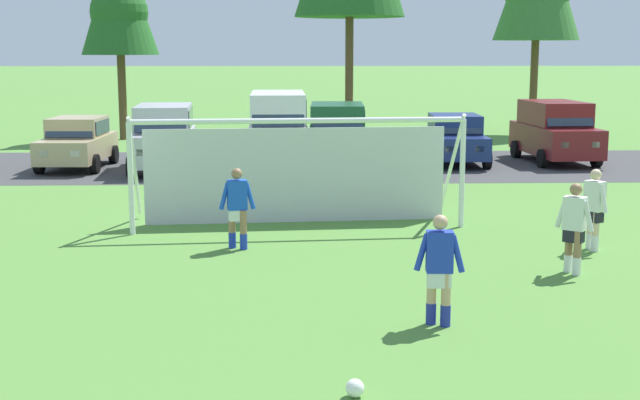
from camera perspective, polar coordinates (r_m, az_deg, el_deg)
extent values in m
plane|color=#518438|center=(19.09, 3.74, -2.16)|extent=(400.00, 400.00, 0.00)
cube|color=#3D3D3F|center=(30.14, 1.66, 2.29)|extent=(52.00, 8.40, 0.01)
sphere|color=white|center=(10.25, 2.30, -12.24)|extent=(0.22, 0.22, 0.22)
sphere|color=black|center=(10.25, 2.30, -12.22)|extent=(0.08, 0.08, 0.08)
sphere|color=red|center=(10.25, 2.65, -12.24)|extent=(0.07, 0.07, 0.07)
cylinder|color=white|center=(19.74, 9.32, 1.72)|extent=(0.12, 0.12, 2.44)
cylinder|color=white|center=(19.11, -12.33, 1.36)|extent=(0.12, 0.12, 2.44)
cylinder|color=white|center=(18.94, -1.34, 5.23)|extent=(7.31, 0.69, 0.12)
cylinder|color=white|center=(20.58, 8.66, 2.41)|extent=(0.24, 1.94, 2.46)
cylinder|color=white|center=(19.98, -12.08, 2.08)|extent=(0.24, 1.94, 2.46)
cube|color=silver|center=(20.08, -1.58, 1.63)|extent=(6.94, 0.58, 2.20)
cylinder|color=beige|center=(18.08, 17.64, -1.99)|extent=(0.14, 0.14, 0.80)
cylinder|color=beige|center=(18.27, 17.33, -1.86)|extent=(0.14, 0.14, 0.80)
cylinder|color=white|center=(18.13, 17.60, -2.74)|extent=(0.15, 0.15, 0.32)
cylinder|color=white|center=(18.32, 17.29, -2.59)|extent=(0.15, 0.15, 0.32)
cube|color=black|center=(18.12, 17.53, -0.93)|extent=(0.36, 0.40, 0.28)
cube|color=silver|center=(18.05, 17.60, 0.25)|extent=(0.40, 0.45, 0.60)
sphere|color=beige|center=(17.99, 17.67, 1.60)|extent=(0.22, 0.22, 0.22)
cylinder|color=silver|center=(17.87, 18.12, 0.06)|extent=(0.19, 0.24, 0.55)
cylinder|color=silver|center=(18.24, 17.08, 0.31)|extent=(0.19, 0.24, 0.55)
cylinder|color=tan|center=(12.75, 8.26, -6.49)|extent=(0.14, 0.14, 0.80)
cylinder|color=tan|center=(12.82, 7.32, -6.38)|extent=(0.14, 0.14, 0.80)
cylinder|color=#232D99|center=(12.82, 8.24, -7.52)|extent=(0.15, 0.15, 0.32)
cylinder|color=#232D99|center=(12.89, 7.30, -7.41)|extent=(0.15, 0.15, 0.32)
cube|color=silver|center=(12.70, 7.82, -5.05)|extent=(0.35, 0.24, 0.28)
cube|color=#1E38B7|center=(12.61, 7.86, -3.38)|extent=(0.39, 0.26, 0.60)
sphere|color=tan|center=(12.52, 7.91, -1.46)|extent=(0.22, 0.22, 0.22)
cylinder|color=#1E38B7|center=(12.60, 9.01, -3.51)|extent=(0.23, 0.10, 0.55)
cylinder|color=#1E38B7|center=(12.62, 6.71, -3.43)|extent=(0.23, 0.10, 0.55)
cylinder|color=#936B4C|center=(16.09, 16.54, -3.36)|extent=(0.14, 0.14, 0.80)
cylinder|color=#936B4C|center=(16.27, 16.01, -3.20)|extent=(0.14, 0.14, 0.80)
cylinder|color=white|center=(16.15, 16.50, -4.19)|extent=(0.15, 0.15, 0.32)
cylinder|color=white|center=(16.32, 15.97, -4.02)|extent=(0.15, 0.15, 0.32)
cube|color=black|center=(16.11, 16.33, -2.17)|extent=(0.40, 0.38, 0.28)
cube|color=silver|center=(16.04, 16.39, -0.84)|extent=(0.45, 0.42, 0.60)
sphere|color=#936B4C|center=(15.97, 16.47, 0.67)|extent=(0.22, 0.22, 0.22)
cylinder|color=silver|center=(15.93, 17.19, -1.03)|extent=(0.24, 0.21, 0.55)
cylinder|color=silver|center=(16.16, 15.60, -0.80)|extent=(0.24, 0.21, 0.55)
cylinder|color=#936B4C|center=(17.46, -5.05, -1.97)|extent=(0.14, 0.14, 0.80)
cylinder|color=#936B4C|center=(17.62, -5.79, -1.88)|extent=(0.14, 0.14, 0.80)
cylinder|color=#1E38B7|center=(17.52, -5.04, -2.74)|extent=(0.15, 0.15, 0.32)
cylinder|color=#1E38B7|center=(17.67, -5.78, -2.64)|extent=(0.15, 0.15, 0.32)
cube|color=silver|center=(17.48, -5.44, -0.90)|extent=(0.38, 0.29, 0.28)
cube|color=blue|center=(17.41, -5.46, 0.33)|extent=(0.42, 0.32, 0.60)
sphere|color=#936B4C|center=(17.35, -5.49, 1.73)|extent=(0.22, 0.22, 0.22)
cylinder|color=blue|center=(17.42, -4.63, 0.28)|extent=(0.24, 0.14, 0.55)
cylinder|color=blue|center=(17.42, -6.29, 0.26)|extent=(0.24, 0.14, 0.55)
cube|color=tan|center=(30.45, -15.64, 3.32)|extent=(1.94, 4.26, 0.76)
cube|color=tan|center=(30.53, -15.63, 4.66)|extent=(1.73, 2.15, 0.64)
cube|color=#28384C|center=(29.60, -16.13, 4.45)|extent=(1.54, 0.37, 0.55)
cube|color=#28384C|center=(30.31, -14.10, 4.69)|extent=(0.10, 1.79, 0.45)
cube|color=white|center=(28.34, -15.79, 2.96)|extent=(0.28, 0.09, 0.20)
cube|color=white|center=(28.63, -17.70, 2.93)|extent=(0.28, 0.09, 0.20)
cube|color=#B21414|center=(32.30, -13.82, 3.85)|extent=(0.28, 0.09, 0.20)
cube|color=#B21414|center=(32.55, -15.52, 3.82)|extent=(0.28, 0.09, 0.20)
cylinder|color=black|center=(29.01, -14.58, 2.31)|extent=(0.26, 0.65, 0.64)
cylinder|color=black|center=(29.52, -17.97, 2.27)|extent=(0.26, 0.65, 0.64)
cylinder|color=black|center=(31.52, -13.40, 2.93)|extent=(0.26, 0.65, 0.64)
cylinder|color=black|center=(31.98, -16.54, 2.89)|extent=(0.26, 0.65, 0.64)
cube|color=#B2B2BC|center=(29.24, -10.20, 3.51)|extent=(2.20, 4.71, 1.00)
cube|color=#B2B2BC|center=(29.35, -10.22, 5.34)|extent=(1.94, 3.11, 0.84)
cube|color=#28384C|center=(27.94, -10.44, 5.07)|extent=(1.64, 0.48, 0.71)
cube|color=#28384C|center=(29.29, -8.49, 5.38)|extent=(0.21, 2.55, 0.59)
cube|color=white|center=(26.95, -9.46, 3.12)|extent=(0.28, 0.10, 0.20)
cube|color=white|center=(27.04, -11.67, 3.07)|extent=(0.28, 0.10, 0.20)
cube|color=#B21414|center=(31.44, -8.93, 4.07)|extent=(0.28, 0.10, 0.20)
cube|color=#B21414|center=(31.51, -10.83, 4.03)|extent=(0.28, 0.10, 0.20)
cylinder|color=black|center=(27.82, -8.44, 2.21)|extent=(0.28, 0.65, 0.64)
cylinder|color=black|center=(27.98, -12.33, 2.13)|extent=(0.28, 0.65, 0.64)
cylinder|color=black|center=(30.65, -8.19, 2.91)|extent=(0.28, 0.65, 0.64)
cylinder|color=black|center=(30.79, -11.73, 2.84)|extent=(0.28, 0.65, 0.64)
cube|color=silver|center=(29.95, -2.76, 3.90)|extent=(2.04, 4.83, 1.10)
cube|color=silver|center=(30.06, -2.78, 6.03)|extent=(1.87, 4.13, 1.10)
cube|color=#28384C|center=(28.09, -2.77, 5.72)|extent=(1.67, 0.49, 0.91)
cube|color=#28384C|center=(30.07, -1.03, 6.04)|extent=(0.10, 3.49, 0.77)
cube|color=white|center=(27.60, -1.63, 3.51)|extent=(0.28, 0.08, 0.20)
cube|color=white|center=(27.60, -3.87, 3.49)|extent=(0.28, 0.08, 0.20)
cube|color=#B21414|center=(32.30, -1.81, 4.43)|extent=(0.28, 0.08, 0.20)
cube|color=#B21414|center=(32.30, -3.73, 4.41)|extent=(0.28, 0.08, 0.20)
cylinder|color=black|center=(28.55, -0.78, 2.51)|extent=(0.25, 0.64, 0.64)
cylinder|color=black|center=(28.55, -4.71, 2.48)|extent=(0.25, 0.64, 0.64)
cylinder|color=black|center=(31.51, -0.97, 3.20)|extent=(0.25, 0.64, 0.64)
cylinder|color=black|center=(31.50, -4.54, 3.17)|extent=(0.25, 0.64, 0.64)
cube|color=#194C2D|center=(29.46, 1.13, 3.71)|extent=(2.10, 4.68, 1.00)
cube|color=#194C2D|center=(29.58, 1.13, 5.53)|extent=(1.88, 3.07, 0.84)
cube|color=#28384C|center=(28.17, 1.15, 5.27)|extent=(1.63, 0.45, 0.71)
cube|color=#28384C|center=(29.60, 2.85, 5.52)|extent=(0.15, 2.55, 0.59)
cube|color=white|center=(27.22, 2.27, 3.31)|extent=(0.28, 0.09, 0.20)
cube|color=white|center=(27.21, 0.06, 3.31)|extent=(0.28, 0.09, 0.20)
cube|color=#B21414|center=(31.72, 2.04, 4.24)|extent=(0.28, 0.09, 0.20)
cube|color=#B21414|center=(31.71, 0.15, 4.24)|extent=(0.28, 0.09, 0.20)
cylinder|color=black|center=(28.13, 3.08, 2.39)|extent=(0.27, 0.65, 0.64)
cylinder|color=black|center=(28.12, -0.79, 2.39)|extent=(0.27, 0.65, 0.64)
cylinder|color=black|center=(30.96, 2.86, 3.07)|extent=(0.27, 0.65, 0.64)
cylinder|color=black|center=(30.94, -0.66, 3.08)|extent=(0.27, 0.65, 0.64)
cube|color=navy|center=(30.91, 8.85, 3.66)|extent=(1.94, 4.26, 0.76)
cube|color=navy|center=(30.99, 8.84, 4.98)|extent=(1.72, 2.15, 0.64)
cube|color=#28384C|center=(30.04, 9.12, 4.78)|extent=(1.54, 0.37, 0.55)
cube|color=#28384C|center=(31.13, 10.37, 4.96)|extent=(0.10, 1.79, 0.45)
cube|color=white|center=(28.97, 10.44, 3.31)|extent=(0.28, 0.09, 0.20)
cube|color=white|center=(28.81, 8.50, 3.33)|extent=(0.28, 0.09, 0.20)
cube|color=#B21414|center=(33.01, 9.16, 4.13)|extent=(0.28, 0.09, 0.20)
cube|color=#B21414|center=(32.86, 7.45, 4.15)|extent=(0.28, 0.09, 0.20)
cylinder|color=black|center=(29.83, 10.92, 2.65)|extent=(0.26, 0.65, 0.64)
cylinder|color=black|center=(29.55, 7.49, 2.67)|extent=(0.26, 0.65, 0.64)
cylinder|color=black|center=(32.38, 10.06, 3.23)|extent=(0.26, 0.65, 0.64)
cylinder|color=black|center=(32.11, 6.89, 3.25)|extent=(0.26, 0.65, 0.64)
cube|color=maroon|center=(32.03, 15.19, 3.87)|extent=(2.19, 4.71, 1.00)
cube|color=maroon|center=(32.14, 15.14, 5.54)|extent=(1.94, 3.11, 0.84)
cube|color=#28384C|center=(30.82, 16.06, 5.29)|extent=(1.64, 0.48, 0.71)
cube|color=#28384C|center=(32.47, 16.60, 5.51)|extent=(0.20, 2.55, 0.59)
cube|color=white|center=(30.14, 17.63, 3.49)|extent=(0.28, 0.10, 0.20)
cube|color=white|center=(29.74, 15.78, 3.50)|extent=(0.28, 0.10, 0.20)
cube|color=#B21414|center=(34.32, 14.68, 4.35)|extent=(0.28, 0.10, 0.20)
cube|color=#B21414|center=(33.97, 13.02, 4.36)|extent=(0.28, 0.10, 0.20)
cylinder|color=black|center=(31.13, 17.71, 2.65)|extent=(0.28, 0.65, 0.64)
cylinder|color=black|center=(30.43, 14.41, 2.65)|extent=(0.28, 0.65, 0.64)
cylinder|color=black|center=(33.75, 15.81, 3.27)|extent=(0.28, 0.65, 0.64)
cylinder|color=black|center=(33.11, 12.74, 3.28)|extent=(0.28, 0.65, 0.64)
cylinder|color=brown|center=(39.82, -12.85, 6.58)|extent=(0.36, 0.36, 3.74)
sphere|color=#236023|center=(39.80, -13.05, 11.92)|extent=(2.53, 2.53, 2.53)
cylinder|color=brown|center=(38.95, 1.93, 7.97)|extent=(0.36, 0.36, 5.39)
cylinder|color=brown|center=(42.23, 13.85, 7.17)|extent=(0.36, 0.36, 4.40)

